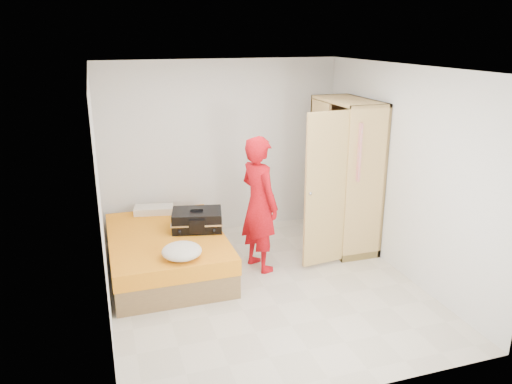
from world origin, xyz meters
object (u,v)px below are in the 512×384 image
object	(u,v)px
person	(259,204)
suitcase	(197,220)
bed	(167,252)
round_cushion	(182,251)
wardrobe	(343,179)

from	to	relation	value
person	suitcase	size ratio (longest dim) A/B	2.38
bed	round_cushion	xyz separation A→B (m)	(0.08, -0.76, 0.34)
bed	suitcase	size ratio (longest dim) A/B	2.73
bed	round_cushion	size ratio (longest dim) A/B	4.42
bed	person	bearing A→B (deg)	-13.37
person	round_cushion	size ratio (longest dim) A/B	3.84
wardrobe	round_cushion	distance (m)	2.59
bed	person	distance (m)	1.35
bed	round_cushion	bearing A→B (deg)	-84.36
bed	wardrobe	bearing A→B (deg)	0.93
round_cushion	suitcase	bearing A→B (deg)	67.21
bed	person	world-z (taller)	person
bed	round_cushion	distance (m)	0.83
person	round_cushion	world-z (taller)	person
suitcase	round_cushion	distance (m)	0.89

